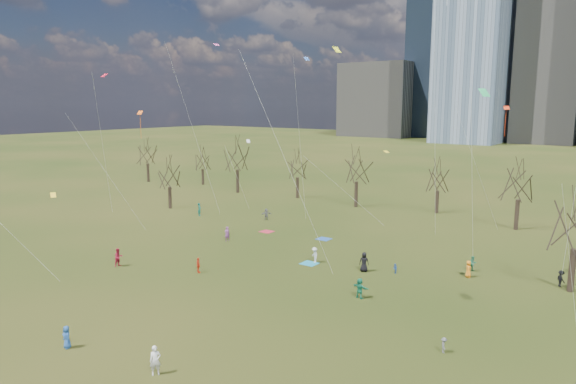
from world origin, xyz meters
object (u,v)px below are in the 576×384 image
Objects in this scene: person_0 at (67,337)px; person_4 at (198,265)px; person_2 at (119,257)px; person_1 at (155,360)px; blanket_crimson at (267,232)px; blanket_teal at (309,263)px; blanket_navy at (324,239)px.

person_4 is (-4.13, 16.12, -0.02)m from person_0.
person_0 is 0.83× the size of person_2.
blanket_crimson is at bearing 63.37° from person_1.
person_4 is (-7.09, -8.70, 0.74)m from blanket_teal.
blanket_teal is 1.00× the size of blanket_navy.
person_1 is 18.92m from person_4.
person_0 is at bearing 133.17° from person_4.
blanket_teal is 19.24m from person_2.
person_4 is at bearing -129.18° from blanket_teal.
blanket_navy is 7.91m from blanket_crimson.
blanket_navy is 1.00× the size of blanket_crimson.
person_1 is (7.52, 1.21, 0.14)m from person_0.
blanket_crimson is 1.03× the size of person_0.
person_2 is at bearing -117.86° from blanket_navy.
person_0 is (8.80, -32.70, 0.76)m from blanket_crimson.
person_0 is (0.98, -33.88, 0.76)m from blanket_navy.
person_2 is (-11.11, -21.03, 0.92)m from blanket_navy.
person_4 reaches higher than blanket_navy.
person_4 is at bearing 73.97° from person_1.
person_2 is 8.60m from person_4.
blanket_navy is 1.03× the size of person_0.
blanket_crimson is 33.87m from person_0.
person_4 is (-11.65, 14.91, -0.16)m from person_1.
person_4 is at bearing -74.27° from blanket_crimson.
person_2 is (-3.29, -19.84, 0.92)m from blanket_crimson.
blanket_teal and blanket_navy have the same top height.
person_2 reaches higher than person_1.
blanket_crimson is 0.88× the size of person_1.
blanket_navy is at bearing -25.43° from person_2.
blanket_navy is 0.88× the size of person_1.
person_1 reaches higher than person_4.
blanket_crimson is 20.13m from person_2.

